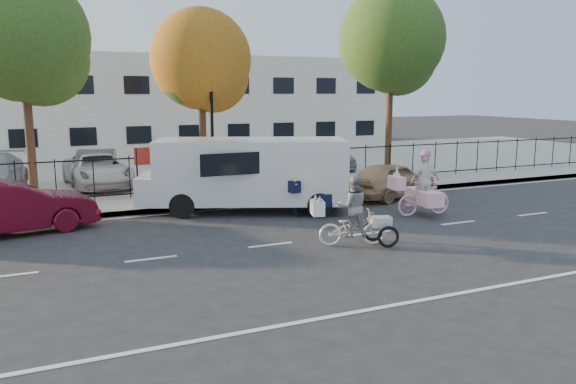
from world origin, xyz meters
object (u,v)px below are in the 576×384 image
zebra_trike (353,219)px  red_sedan (10,208)px  gold_sedan (392,180)px  lot_car_b (98,170)px  bull_bike (316,193)px  lot_car_c (96,167)px  unicorn_bike (423,191)px  lot_car_d (332,155)px  lamppost (212,112)px  white_van (248,172)px

zebra_trike → red_sedan: size_ratio=0.46×
red_sedan → gold_sedan: red_sedan is taller
zebra_trike → lot_car_b: 12.17m
bull_bike → lot_car_c: bearing=28.1°
unicorn_bike → lot_car_c: size_ratio=0.51×
bull_bike → lot_car_d: bull_bike is taller
lamppost → unicorn_bike: bearing=-47.1°
red_sedan → lot_car_d: 15.61m
gold_sedan → lot_car_b: 11.40m
lot_car_b → lot_car_c: size_ratio=1.13×
zebra_trike → bull_bike: bull_bike is taller
lamppost → bull_bike: lamppost is taller
bull_bike → lamppost: bearing=20.4°
zebra_trike → unicorn_bike: 4.30m
bull_bike → gold_sedan: size_ratio=0.50×
lot_car_c → lamppost: bearing=-38.5°
lamppost → bull_bike: 5.19m
red_sedan → gold_sedan: 12.55m
lot_car_c → unicorn_bike: bearing=-37.8°
lamppost → lot_car_c: size_ratio=1.05×
white_van → lot_car_c: bearing=142.7°
gold_sedan → lot_car_d: (1.27, 6.98, 0.13)m
lamppost → lot_car_c: (-3.69, 4.13, -2.28)m
lamppost → bull_bike: bearing=-62.2°
red_sedan → lot_car_b: size_ratio=0.95×
lot_car_c → white_van: bearing=-49.5°
zebra_trike → white_van: white_van is taller
red_sedan → lot_car_b: 6.92m
lot_car_b → lot_car_d: lot_car_b is taller
unicorn_bike → white_van: (-4.77, 2.82, 0.52)m
white_van → red_sedan: (-6.95, -0.16, -0.56)m
gold_sedan → lot_car_c: (-9.67, 6.73, 0.17)m
unicorn_bike → lot_car_c: 13.11m
white_van → gold_sedan: bearing=23.1°
lot_car_d → lot_car_b: bearing=-163.8°
unicorn_bike → white_van: white_van is taller
unicorn_bike → gold_sedan: (0.82, 2.94, -0.11)m
zebra_trike → bull_bike: bearing=5.8°
gold_sedan → unicorn_bike: bearing=146.2°
unicorn_bike → lot_car_c: (-8.85, 9.67, 0.06)m
lot_car_d → zebra_trike: bearing=-104.8°
unicorn_bike → white_van: 5.57m
lot_car_b → unicorn_bike: bearing=-50.1°
gold_sedan → lot_car_b: (-9.68, 6.02, 0.14)m
red_sedan → gold_sedan: bearing=-100.5°
bull_bike → gold_sedan: 4.11m
unicorn_bike → lot_car_d: bearing=-5.6°
lamppost → red_sedan: lamppost is taller
bull_bike → lot_car_d: (5.11, 8.44, 0.08)m
unicorn_bike → red_sedan: bearing=83.5°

